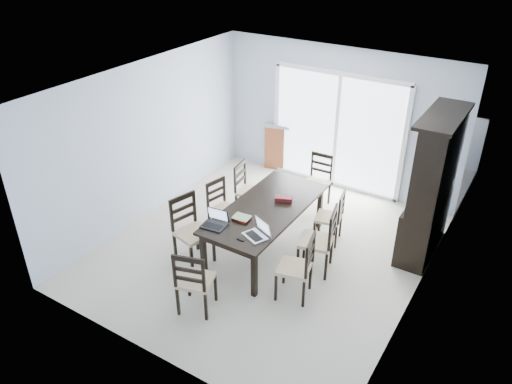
# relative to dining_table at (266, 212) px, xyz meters

# --- Properties ---
(floor) EXTENTS (5.00, 5.00, 0.00)m
(floor) POSITION_rel_dining_table_xyz_m (0.00, 0.00, -0.67)
(floor) COLOR beige
(floor) RESTS_ON ground
(ceiling) EXTENTS (5.00, 5.00, 0.00)m
(ceiling) POSITION_rel_dining_table_xyz_m (0.00, 0.00, 1.93)
(ceiling) COLOR white
(ceiling) RESTS_ON back_wall
(back_wall) EXTENTS (4.50, 0.02, 2.60)m
(back_wall) POSITION_rel_dining_table_xyz_m (0.00, 2.50, 0.63)
(back_wall) COLOR #AAB8CB
(back_wall) RESTS_ON floor
(wall_left) EXTENTS (0.02, 5.00, 2.60)m
(wall_left) POSITION_rel_dining_table_xyz_m (-2.25, 0.00, 0.63)
(wall_left) COLOR #AAB8CB
(wall_left) RESTS_ON floor
(wall_right) EXTENTS (0.02, 5.00, 2.60)m
(wall_right) POSITION_rel_dining_table_xyz_m (2.25, 0.00, 0.63)
(wall_right) COLOR #AAB8CB
(wall_right) RESTS_ON floor
(balcony) EXTENTS (4.50, 2.00, 0.10)m
(balcony) POSITION_rel_dining_table_xyz_m (0.00, 3.50, -0.72)
(balcony) COLOR gray
(balcony) RESTS_ON ground
(railing) EXTENTS (4.50, 0.06, 1.10)m
(railing) POSITION_rel_dining_table_xyz_m (0.00, 4.50, -0.12)
(railing) COLOR #99999E
(railing) RESTS_ON balcony
(dining_table) EXTENTS (1.00, 2.20, 0.75)m
(dining_table) POSITION_rel_dining_table_xyz_m (0.00, 0.00, 0.00)
(dining_table) COLOR black
(dining_table) RESTS_ON floor
(china_hutch) EXTENTS (0.50, 1.38, 2.20)m
(china_hutch) POSITION_rel_dining_table_xyz_m (2.02, 1.25, 0.40)
(china_hutch) COLOR black
(china_hutch) RESTS_ON floor
(sliding_door) EXTENTS (2.52, 0.05, 2.18)m
(sliding_door) POSITION_rel_dining_table_xyz_m (0.00, 2.48, 0.41)
(sliding_door) COLOR silver
(sliding_door) RESTS_ON floor
(chair_left_near) EXTENTS (0.56, 0.55, 1.19)m
(chair_left_near) POSITION_rel_dining_table_xyz_m (-0.84, -0.79, -0.04)
(chair_left_near) COLOR black
(chair_left_near) RESTS_ON floor
(chair_left_mid) EXTENTS (0.47, 0.47, 1.03)m
(chair_left_mid) POSITION_rel_dining_table_xyz_m (-0.87, 0.06, -0.13)
(chair_left_mid) COLOR black
(chair_left_mid) RESTS_ON floor
(chair_left_far) EXTENTS (0.45, 0.44, 1.07)m
(chair_left_far) POSITION_rel_dining_table_xyz_m (-0.84, 0.73, -0.11)
(chair_left_far) COLOR black
(chair_left_far) RESTS_ON floor
(chair_right_near) EXTENTS (0.51, 0.50, 1.11)m
(chair_right_near) POSITION_rel_dining_table_xyz_m (0.95, -0.68, -0.09)
(chair_right_near) COLOR black
(chair_right_near) RESTS_ON floor
(chair_right_mid) EXTENTS (0.55, 0.54, 1.19)m
(chair_right_mid) POSITION_rel_dining_table_xyz_m (0.95, -0.02, -0.04)
(chair_right_mid) COLOR black
(chair_right_mid) RESTS_ON floor
(chair_right_far) EXTENTS (0.46, 0.45, 1.01)m
(chair_right_far) POSITION_rel_dining_table_xyz_m (0.78, 0.74, -0.14)
(chair_right_far) COLOR black
(chair_right_far) RESTS_ON floor
(chair_end_near) EXTENTS (0.53, 0.53, 1.11)m
(chair_end_near) POSITION_rel_dining_table_xyz_m (-0.06, -1.68, -0.08)
(chair_end_near) COLOR black
(chair_end_near) RESTS_ON floor
(chair_end_far) EXTENTS (0.41, 0.43, 1.08)m
(chair_end_far) POSITION_rel_dining_table_xyz_m (0.06, 1.68, -0.10)
(chair_end_far) COLOR black
(chair_end_far) RESTS_ON floor
(laptop_dark) EXTENTS (0.35, 0.26, 0.23)m
(laptop_dark) POSITION_rel_dining_table_xyz_m (-0.35, -0.83, 0.13)
(laptop_dark) COLOR black
(laptop_dark) RESTS_ON dining_table
(laptop_silver) EXTENTS (0.39, 0.34, 0.22)m
(laptop_silver) POSITION_rel_dining_table_xyz_m (0.27, -0.74, 0.13)
(laptop_silver) COLOR #B5B5B7
(laptop_silver) RESTS_ON dining_table
(book_stack) EXTENTS (0.25, 0.20, 0.04)m
(book_stack) POSITION_rel_dining_table_xyz_m (-0.13, -0.46, 0.10)
(book_stack) COLOR maroon
(book_stack) RESTS_ON dining_table
(cell_phone) EXTENTS (0.11, 0.05, 0.01)m
(cell_phone) POSITION_rel_dining_table_xyz_m (0.14, -0.89, 0.08)
(cell_phone) COLOR black
(cell_phone) RESTS_ON dining_table
(game_box) EXTENTS (0.29, 0.22, 0.07)m
(game_box) POSITION_rel_dining_table_xyz_m (0.12, 0.31, 0.11)
(game_box) COLOR #450D0E
(game_box) RESTS_ON dining_table
(hot_tub) EXTENTS (2.15, 2.01, 0.95)m
(hot_tub) POSITION_rel_dining_table_xyz_m (-0.78, 3.35, -0.20)
(hot_tub) COLOR maroon
(hot_tub) RESTS_ON balcony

